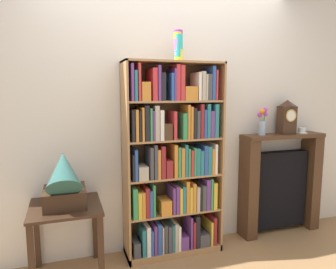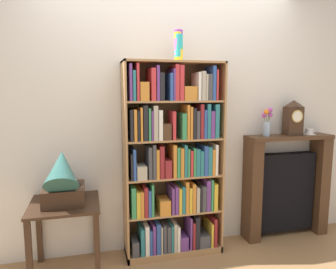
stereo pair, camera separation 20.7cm
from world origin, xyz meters
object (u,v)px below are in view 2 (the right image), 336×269
mantel_clock (293,118)px  teacup_with_saucer (309,132)px  cup_stack (178,46)px  bookshelf (174,165)px  gramophone (63,180)px  flower_vase (267,122)px  fireplace_mantel (285,186)px  side_table_left (65,218)px

mantel_clock → teacup_with_saucer: bearing=0.7°
cup_stack → bookshelf: bearing=168.2°
gramophone → flower_vase: size_ratio=1.81×
gramophone → fireplace_mantel: size_ratio=0.48×
bookshelf → mantel_clock: 1.35m
cup_stack → gramophone: (-1.01, -0.16, -1.10)m
fireplace_mantel → mantel_clock: size_ratio=3.01×
bookshelf → flower_vase: 1.05m
cup_stack → teacup_with_saucer: (1.45, 0.06, -0.82)m
side_table_left → teacup_with_saucer: (2.46, 0.16, 0.63)m
bookshelf → side_table_left: (-0.97, -0.11, -0.38)m
fireplace_mantel → gramophone: bearing=-173.9°
cup_stack → flower_vase: cup_stack is taller
fireplace_mantel → mantel_clock: 0.73m
side_table_left → mantel_clock: (2.25, 0.16, 0.78)m
bookshelf → mantel_clock: (1.28, 0.05, 0.41)m
fireplace_mantel → teacup_with_saucer: bearing=-4.2°
gramophone → teacup_with_saucer: bearing=5.1°
cup_stack → flower_vase: size_ratio=0.93×
flower_vase → teacup_with_saucer: (0.51, 0.00, -0.12)m
flower_vase → fireplace_mantel: bearing=4.3°
cup_stack → gramophone: bearing=-170.7°
cup_stack → side_table_left: (-1.01, -0.10, -1.45)m
cup_stack → teacup_with_saucer: cup_stack is taller
flower_vase → teacup_with_saucer: 0.52m
bookshelf → teacup_with_saucer: size_ratio=14.05×
teacup_with_saucer → fireplace_mantel: bearing=175.8°
side_table_left → gramophone: gramophone is taller
gramophone → teacup_with_saucer: teacup_with_saucer is taller
cup_stack → gramophone: 1.50m
fireplace_mantel → teacup_with_saucer: (0.24, -0.02, 0.58)m
gramophone → flower_vase: bearing=6.4°
side_table_left → gramophone: bearing=-90.0°
fireplace_mantel → cup_stack: bearing=-176.5°
gramophone → side_table_left: bearing=90.0°
side_table_left → gramophone: size_ratio=1.18×
cup_stack → side_table_left: bearing=-174.1°
bookshelf → gramophone: bookshelf is taller
gramophone → flower_vase: 2.01m
gramophone → mantel_clock: size_ratio=1.45×
fireplace_mantel → teacup_with_saucer: size_ratio=8.48×
teacup_with_saucer → side_table_left: bearing=-176.3°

